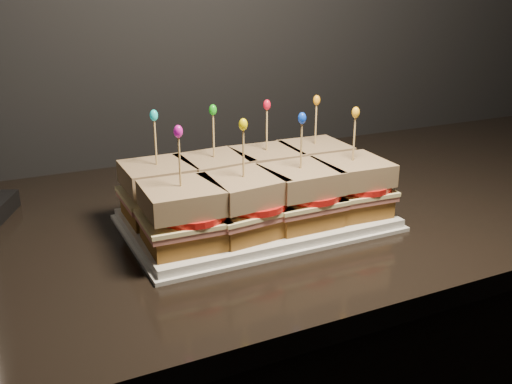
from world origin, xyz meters
name	(u,v)px	position (x,y,z in m)	size (l,w,h in m)	color
granite_slab	(268,214)	(0.69, 1.66, 0.90)	(2.24, 0.71, 0.03)	black
platter	(256,219)	(0.64, 1.59, 0.93)	(0.39, 0.24, 0.02)	white
platter_rim	(256,223)	(0.64, 1.59, 0.92)	(0.40, 0.25, 0.01)	white
sandwich_0_bread_bot	(160,209)	(0.50, 1.64, 0.95)	(0.10, 0.10, 0.03)	#583511
sandwich_0_ham	(159,198)	(0.50, 1.64, 0.97)	(0.11, 0.10, 0.01)	#B7645D
sandwich_0_cheese	(159,193)	(0.50, 1.64, 0.97)	(0.11, 0.11, 0.01)	#FCEEA5
sandwich_0_tomato	(167,189)	(0.51, 1.64, 0.98)	(0.10, 0.10, 0.01)	red
sandwich_0_bread_top	(158,175)	(0.50, 1.64, 1.00)	(0.10, 0.10, 0.03)	#4D280E
sandwich_0_pick	(156,145)	(0.50, 1.64, 1.05)	(0.00, 0.00, 0.09)	tan
sandwich_0_frill	(154,115)	(0.50, 1.64, 1.09)	(0.01, 0.01, 0.02)	#16CACA
sandwich_1_bread_bot	(215,199)	(0.59, 1.64, 0.95)	(0.10, 0.10, 0.03)	#583511
sandwich_1_ham	(215,189)	(0.59, 1.64, 0.97)	(0.11, 0.10, 0.01)	#B7645D
sandwich_1_cheese	(215,185)	(0.59, 1.64, 0.97)	(0.11, 0.11, 0.01)	#FCEEA5
sandwich_1_tomato	(223,181)	(0.60, 1.64, 0.98)	(0.10, 0.10, 0.01)	red
sandwich_1_bread_top	(214,168)	(0.59, 1.64, 1.00)	(0.10, 0.10, 0.03)	#4D280E
sandwich_1_pick	(214,138)	(0.59, 1.64, 1.05)	(0.00, 0.00, 0.09)	tan
sandwich_1_frill	(213,110)	(0.59, 1.64, 1.09)	(0.01, 0.01, 0.02)	#1AA819
sandwich_2_bread_bot	(266,191)	(0.68, 1.64, 0.95)	(0.10, 0.10, 0.03)	#583511
sandwich_2_ham	(266,181)	(0.68, 1.64, 0.97)	(0.11, 0.10, 0.01)	#B7645D
sandwich_2_cheese	(266,177)	(0.68, 1.64, 0.97)	(0.11, 0.11, 0.01)	#FCEEA5
sandwich_2_tomato	(275,173)	(0.69, 1.64, 0.98)	(0.10, 0.10, 0.01)	red
sandwich_2_bread_top	(267,160)	(0.68, 1.64, 1.00)	(0.10, 0.10, 0.03)	#4D280E
sandwich_2_pick	(267,132)	(0.68, 1.64, 1.05)	(0.00, 0.00, 0.09)	tan
sandwich_2_frill	(267,105)	(0.68, 1.64, 1.09)	(0.01, 0.01, 0.02)	red
sandwich_3_bread_bot	(314,183)	(0.77, 1.64, 0.95)	(0.10, 0.10, 0.03)	#583511
sandwich_3_ham	(314,174)	(0.77, 1.64, 0.97)	(0.11, 0.10, 0.01)	#B7645D
sandwich_3_cheese	(314,170)	(0.77, 1.64, 0.97)	(0.11, 0.11, 0.01)	#FCEEA5
sandwich_3_tomato	(322,166)	(0.79, 1.64, 0.98)	(0.10, 0.10, 0.01)	red
sandwich_3_bread_top	(315,154)	(0.77, 1.64, 1.00)	(0.10, 0.10, 0.03)	#4D280E
sandwich_3_pick	(316,127)	(0.77, 1.64, 1.05)	(0.00, 0.00, 0.09)	tan
sandwich_3_frill	(317,100)	(0.77, 1.64, 1.09)	(0.01, 0.01, 0.02)	orange
sandwich_4_bread_bot	(183,235)	(0.50, 1.53, 0.95)	(0.10, 0.10, 0.03)	#583511
sandwich_4_ham	(182,223)	(0.50, 1.53, 0.97)	(0.11, 0.10, 0.01)	#B7645D
sandwich_4_cheese	(182,218)	(0.50, 1.53, 0.97)	(0.11, 0.11, 0.01)	#FCEEA5
sandwich_4_tomato	(192,213)	(0.51, 1.53, 0.98)	(0.10, 0.10, 0.01)	red
sandwich_4_bread_top	(181,198)	(0.50, 1.53, 1.00)	(0.10, 0.10, 0.03)	#4D280E
sandwich_4_pick	(180,165)	(0.50, 1.53, 1.05)	(0.00, 0.00, 0.09)	tan
sandwich_4_frill	(178,131)	(0.50, 1.53, 1.09)	(0.01, 0.01, 0.02)	#C11197
sandwich_5_bread_bot	(244,223)	(0.59, 1.53, 0.95)	(0.10, 0.10, 0.03)	#583511
sandwich_5_ham	(244,212)	(0.59, 1.53, 0.97)	(0.11, 0.10, 0.01)	#B7645D
sandwich_5_cheese	(244,207)	(0.59, 1.53, 0.97)	(0.11, 0.11, 0.01)	#FCEEA5
sandwich_5_tomato	(253,203)	(0.60, 1.53, 0.98)	(0.10, 0.10, 0.01)	red
sandwich_5_bread_top	(244,188)	(0.59, 1.53, 1.00)	(0.10, 0.10, 0.03)	#4D280E
sandwich_5_pick	(243,156)	(0.59, 1.53, 1.05)	(0.00, 0.00, 0.09)	tan
sandwich_5_frill	(243,124)	(0.59, 1.53, 1.09)	(0.01, 0.01, 0.02)	yellow
sandwich_6_bread_bot	(299,213)	(0.68, 1.53, 0.95)	(0.10, 0.10, 0.03)	#583511
sandwich_6_ham	(300,202)	(0.68, 1.53, 0.97)	(0.11, 0.10, 0.01)	#B7645D
sandwich_6_cheese	(300,198)	(0.68, 1.53, 0.97)	(0.11, 0.11, 0.01)	#FCEEA5
sandwich_6_tomato	(309,193)	(0.69, 1.53, 0.98)	(0.10, 0.10, 0.01)	red
sandwich_6_bread_top	(300,179)	(0.68, 1.53, 1.00)	(0.10, 0.10, 0.03)	#4D280E
sandwich_6_pick	(301,149)	(0.68, 1.53, 1.05)	(0.00, 0.00, 0.09)	tan
sandwich_6_frill	(302,118)	(0.68, 1.53, 1.09)	(0.01, 0.01, 0.02)	blue
sandwich_7_bread_bot	(350,204)	(0.77, 1.53, 0.95)	(0.10, 0.10, 0.03)	#583511
sandwich_7_ham	(351,193)	(0.77, 1.53, 0.97)	(0.11, 0.10, 0.01)	#B7645D
sandwich_7_cheese	(351,189)	(0.77, 1.53, 0.97)	(0.11, 0.11, 0.01)	#FCEEA5
sandwich_7_tomato	(360,184)	(0.79, 1.53, 0.98)	(0.10, 0.10, 0.01)	red
sandwich_7_bread_top	(352,171)	(0.77, 1.53, 1.00)	(0.10, 0.10, 0.03)	#4D280E
sandwich_7_pick	(354,142)	(0.77, 1.53, 1.05)	(0.00, 0.00, 0.09)	tan
sandwich_7_frill	(356,112)	(0.77, 1.53, 1.09)	(0.01, 0.01, 0.02)	#FEAD1B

